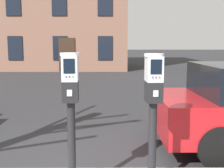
{
  "coord_description": "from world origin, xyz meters",
  "views": [
    {
      "loc": [
        0.34,
        -3.37,
        1.76
      ],
      "look_at": [
        0.36,
        -0.14,
        1.3
      ],
      "focal_mm": 46.11,
      "sensor_mm": 36.0,
      "label": 1
    }
  ],
  "objects": [
    {
      "name": "parking_meter_near_kerb",
      "position": [
        -0.1,
        -0.24,
        1.19
      ],
      "size": [
        0.23,
        0.26,
        1.52
      ],
      "rotation": [
        0.0,
        0.0,
        -1.52
      ],
      "color": "black",
      "rests_on": "sidewalk_slab"
    },
    {
      "name": "parking_meter_twin_adjacent",
      "position": [
        0.82,
        -0.24,
        1.18
      ],
      "size": [
        0.23,
        0.26,
        1.51
      ],
      "rotation": [
        0.0,
        0.0,
        -1.52
      ],
      "color": "black",
      "rests_on": "sidewalk_slab"
    }
  ]
}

